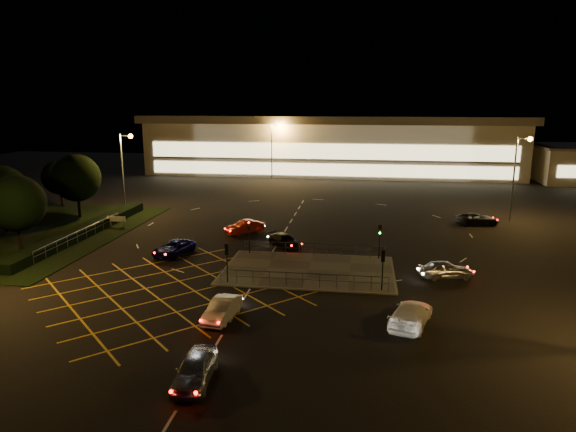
# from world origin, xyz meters

# --- Properties ---
(ground) EXTENTS (180.00, 180.00, 0.00)m
(ground) POSITION_xyz_m (0.00, 0.00, 0.00)
(ground) COLOR black
(ground) RESTS_ON ground
(pedestrian_island) EXTENTS (14.00, 9.00, 0.12)m
(pedestrian_island) POSITION_xyz_m (2.00, -2.00, 0.06)
(pedestrian_island) COLOR #4C4944
(pedestrian_island) RESTS_ON ground
(grass_verge) EXTENTS (18.00, 30.00, 0.08)m
(grass_verge) POSITION_xyz_m (-28.00, 6.00, 0.04)
(grass_verge) COLOR black
(grass_verge) RESTS_ON ground
(hedge) EXTENTS (2.00, 26.00, 1.00)m
(hedge) POSITION_xyz_m (-23.00, 6.00, 0.50)
(hedge) COLOR black
(hedge) RESTS_ON ground
(supermarket) EXTENTS (72.00, 26.50, 10.50)m
(supermarket) POSITION_xyz_m (0.00, 61.95, 5.31)
(supermarket) COLOR beige
(supermarket) RESTS_ON ground
(streetlight_nw) EXTENTS (1.78, 0.56, 10.03)m
(streetlight_nw) POSITION_xyz_m (-23.56, 18.00, 6.56)
(streetlight_nw) COLOR slate
(streetlight_nw) RESTS_ON ground
(streetlight_ne) EXTENTS (1.78, 0.56, 10.03)m
(streetlight_ne) POSITION_xyz_m (24.44, 20.00, 6.56)
(streetlight_ne) COLOR slate
(streetlight_ne) RESTS_ON ground
(streetlight_far_left) EXTENTS (1.78, 0.56, 10.03)m
(streetlight_far_left) POSITION_xyz_m (-9.56, 48.00, 6.56)
(streetlight_far_left) COLOR slate
(streetlight_far_left) RESTS_ON ground
(streetlight_far_right) EXTENTS (1.78, 0.56, 10.03)m
(streetlight_far_right) POSITION_xyz_m (30.44, 50.00, 6.56)
(streetlight_far_right) COLOR slate
(streetlight_far_right) RESTS_ON ground
(signal_sw) EXTENTS (0.28, 0.30, 3.15)m
(signal_sw) POSITION_xyz_m (-4.00, -5.99, 2.37)
(signal_sw) COLOR black
(signal_sw) RESTS_ON pedestrian_island
(signal_se) EXTENTS (0.28, 0.30, 3.15)m
(signal_se) POSITION_xyz_m (8.00, -5.99, 2.37)
(signal_se) COLOR black
(signal_se) RESTS_ON pedestrian_island
(signal_nw) EXTENTS (0.28, 0.30, 3.15)m
(signal_nw) POSITION_xyz_m (-4.00, 1.99, 2.37)
(signal_nw) COLOR black
(signal_nw) RESTS_ON pedestrian_island
(signal_ne) EXTENTS (0.28, 0.30, 3.15)m
(signal_ne) POSITION_xyz_m (8.00, 1.99, 2.37)
(signal_ne) COLOR black
(signal_ne) RESTS_ON pedestrian_island
(tree_b) EXTENTS (5.40, 5.40, 7.35)m
(tree_b) POSITION_xyz_m (-32.00, 6.00, 4.64)
(tree_b) COLOR black
(tree_b) RESTS_ON ground
(tree_c) EXTENTS (5.76, 5.76, 7.84)m
(tree_c) POSITION_xyz_m (-28.00, 14.00, 4.95)
(tree_c) COLOR black
(tree_c) RESTS_ON ground
(tree_d) EXTENTS (4.68, 4.68, 6.37)m
(tree_d) POSITION_xyz_m (-34.00, 20.00, 4.02)
(tree_d) COLOR black
(tree_d) RESTS_ON ground
(tree_e) EXTENTS (5.40, 5.40, 7.35)m
(tree_e) POSITION_xyz_m (-26.00, 0.00, 4.64)
(tree_e) COLOR black
(tree_e) RESTS_ON ground
(car_near_silver) EXTENTS (1.98, 4.42, 1.47)m
(car_near_silver) POSITION_xyz_m (-1.89, -20.35, 0.74)
(car_near_silver) COLOR #9C9EA3
(car_near_silver) RESTS_ON ground
(car_queue_white) EXTENTS (1.90, 4.24, 1.35)m
(car_queue_white) POSITION_xyz_m (-2.62, -12.54, 0.68)
(car_queue_white) COLOR silver
(car_queue_white) RESTS_ON ground
(car_left_blue) EXTENTS (3.33, 5.17, 1.32)m
(car_left_blue) POSITION_xyz_m (-10.98, 0.78, 0.66)
(car_left_blue) COLOR #0B0B47
(car_left_blue) RESTS_ON ground
(car_far_dkgrey) EXTENTS (4.15, 4.29, 1.23)m
(car_far_dkgrey) POSITION_xyz_m (-1.13, 5.00, 0.62)
(car_far_dkgrey) COLOR black
(car_far_dkgrey) RESTS_ON ground
(car_right_silver) EXTENTS (4.57, 2.63, 1.46)m
(car_right_silver) POSITION_xyz_m (13.22, -2.21, 0.73)
(car_right_silver) COLOR #B9BBC1
(car_right_silver) RESTS_ON ground
(car_circ_red) EXTENTS (4.15, 3.98, 1.41)m
(car_circ_red) POSITION_xyz_m (-6.18, 9.50, 0.70)
(car_circ_red) COLOR maroon
(car_circ_red) RESTS_ON ground
(car_east_grey) EXTENTS (5.10, 2.97, 1.33)m
(car_east_grey) POSITION_xyz_m (19.66, 17.26, 0.67)
(car_east_grey) COLOR black
(car_east_grey) RESTS_ON ground
(car_approach_white) EXTENTS (3.53, 5.54, 1.50)m
(car_approach_white) POSITION_xyz_m (9.62, -11.76, 0.75)
(car_approach_white) COLOR white
(car_approach_white) RESTS_ON ground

